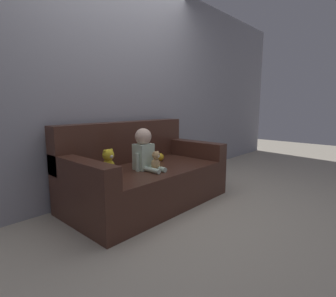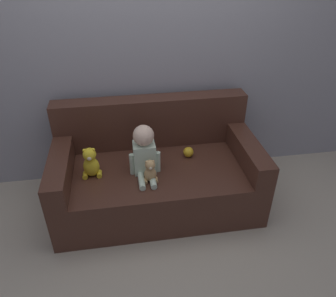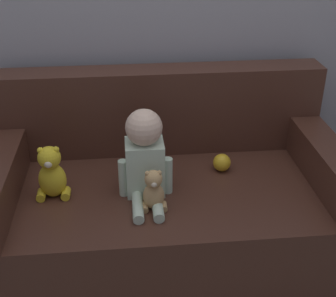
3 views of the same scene
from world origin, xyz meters
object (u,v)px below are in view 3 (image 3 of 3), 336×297
object	(u,v)px
person_baby	(145,156)
teddy_bear_brown	(154,191)
couch	(165,194)
toy_ball	(222,163)
plush_toy_side	(52,174)

from	to	relation	value
person_baby	teddy_bear_brown	size ratio (longest dim) A/B	2.11
couch	toy_ball	distance (m)	0.33
teddy_bear_brown	plush_toy_side	world-z (taller)	plush_toy_side
toy_ball	teddy_bear_brown	bearing A→B (deg)	-141.24
person_baby	teddy_bear_brown	xyz separation A→B (m)	(0.03, -0.13, -0.10)
person_baby	teddy_bear_brown	world-z (taller)	person_baby
person_baby	couch	bearing A→B (deg)	50.45
couch	teddy_bear_brown	bearing A→B (deg)	-106.06
couch	person_baby	xyz separation A→B (m)	(-0.10, -0.13, 0.30)
couch	toy_ball	size ratio (longest dim) A/B	18.91
teddy_bear_brown	toy_ball	xyz separation A→B (m)	(0.37, 0.29, -0.05)
teddy_bear_brown	couch	bearing A→B (deg)	73.94
person_baby	plush_toy_side	xyz separation A→B (m)	(-0.43, 0.01, -0.07)
plush_toy_side	toy_ball	distance (m)	0.84
plush_toy_side	toy_ball	world-z (taller)	plush_toy_side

